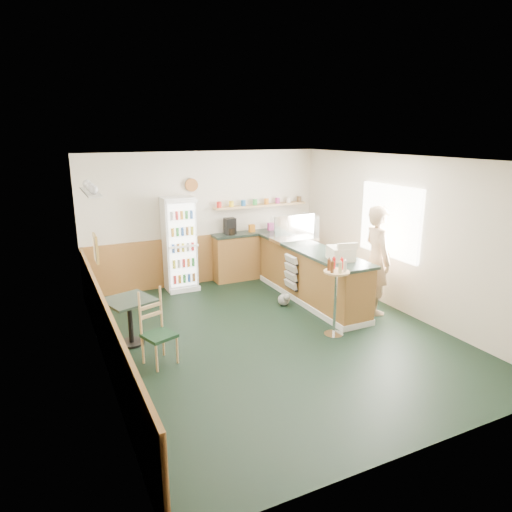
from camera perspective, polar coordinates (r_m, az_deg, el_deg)
ground at (r=7.23m, az=2.16°, el=-9.81°), size 6.00×6.00×0.00m
room_envelope at (r=7.28m, az=-2.00°, el=3.03°), size 5.04×6.02×2.72m
service_counter at (r=8.57m, az=6.83°, el=-2.54°), size 0.68×3.01×1.01m
back_counter at (r=9.91m, az=0.72°, el=0.54°), size 2.24×0.42×1.69m
drinks_fridge at (r=9.12m, az=-9.51°, el=1.48°), size 0.61×0.53×1.85m
display_case at (r=8.89m, az=4.82°, el=3.46°), size 0.87×0.46×0.50m
cash_register at (r=7.68m, az=10.54°, el=0.33°), size 0.47×0.48×0.22m
shopkeeper at (r=8.09m, az=14.87°, el=-0.48°), size 0.58×0.71×1.89m
condiment_stand at (r=7.04m, az=9.96°, el=-3.87°), size 0.39×0.39×1.22m
newspaper_rack at (r=8.46m, az=4.39°, el=-2.06°), size 0.09×0.40×0.64m
cafe_table at (r=6.99m, az=-15.51°, el=-6.84°), size 0.82×0.82×0.71m
cafe_chair at (r=6.39m, az=-12.25°, el=-8.37°), size 0.49×0.49×1.03m
dog_doorstop at (r=8.34m, az=3.54°, el=-5.42°), size 0.21×0.28×0.26m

